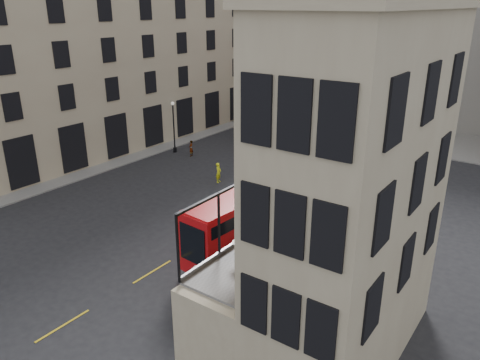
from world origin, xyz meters
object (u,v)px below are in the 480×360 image
Objects in this scene: cafe_chair_b at (299,248)px; cafe_chair_c at (303,234)px; traffic_light_near at (276,178)px; pedestrian_c at (391,142)px; car_a at (278,149)px; cafe_table_far at (299,209)px; traffic_light_far at (245,115)px; cafe_table_mid at (257,231)px; street_lamp_b at (338,115)px; bicycle at (250,211)px; pedestrian_e at (191,148)px; bus_near at (251,216)px; pedestrian_d at (418,129)px; cafe_chair_a at (255,280)px; pedestrian_b at (306,130)px; street_lamp_a at (174,130)px; cafe_table_near at (240,248)px; pedestrian_a at (246,131)px; cyclist at (218,173)px; cafe_chair_d at (331,216)px; car_b at (337,141)px; bus_far at (278,117)px; car_c at (277,134)px.

cafe_chair_b is 1.33m from cafe_chair_c.
traffic_light_near is 2.33× the size of pedestrian_c.
traffic_light_near is at bearing -76.87° from car_a.
cafe_chair_c is (1.21, -1.76, -0.29)m from cafe_table_far.
traffic_light_far reaches higher than car_a.
cafe_table_mid is (4.56, -32.57, 4.33)m from pedestrian_c.
street_lamp_b is 6.62× the size of cafe_chair_b.
pedestrian_e is (-13.00, 8.32, 0.41)m from bicycle.
bus_near is at bearing -75.92° from street_lamp_b.
cafe_chair_b is at bearing 4.29° from cafe_table_mid.
pedestrian_e is at bearing 93.31° from pedestrian_d.
pedestrian_e is (-15.77, -14.09, 0.01)m from pedestrian_c.
cafe_chair_a is 4.42m from cafe_chair_c.
pedestrian_b is 14.41m from pedestrian_e.
car_a is (-6.59, 11.24, -1.76)m from traffic_light_near.
pedestrian_c is 1.82× the size of cafe_chair_a.
traffic_light_far is 4.59× the size of cafe_table_mid.
bicycle is at bearing -28.70° from street_lamp_a.
car_a is 29.18m from cafe_table_near.
cafe_table_near reaches higher than street_lamp_a.
car_a is 4.82× the size of cafe_chair_b.
pedestrian_d is 26.77m from pedestrian_e.
bicycle is 21.20m from pedestrian_a.
street_lamp_b is 5.93× the size of cafe_chair_a.
street_lamp_a is 1.38× the size of car_a.
cyclist is 17.22m from pedestrian_b.
car_a is at bearing 117.89° from cafe_table_near.
cafe_chair_d is at bearing -19.53° from bus_near.
car_a is at bearing 116.32° from bus_near.
cafe_chair_b is at bearing -74.46° from car_a.
street_lamp_b reaches higher than car_a.
street_lamp_b is 5.06m from car_b.
pedestrian_a is at bearing 125.72° from cafe_table_mid.
traffic_light_far reaches higher than pedestrian_a.
cafe_table_mid reaches higher than bus_far.
pedestrian_d is (9.76, 25.20, 0.06)m from cyclist.
traffic_light_near is 20.40m from pedestrian_b.
traffic_light_near is at bearing -77.20° from street_lamp_b.
car_a is 4.71× the size of cafe_table_near.
pedestrian_c is at bearing 41.36° from pedestrian_a.
pedestrian_b is 2.22× the size of cafe_chair_d.
traffic_light_near is 18.02m from car_b.
traffic_light_near is at bearing 42.97° from pedestrian_c.
cafe_chair_d is at bearing 39.74° from pedestrian_e.
pedestrian_a reaches higher than car_a.
pedestrian_e is (-15.82, 12.32, -1.44)m from bus_near.
car_b is at bearing 99.67° from traffic_light_near.
cafe_chair_b reaches higher than car_c.
street_lamp_b is at bearing 104.08° from bus_near.
car_b is 4.63× the size of cafe_chair_d.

